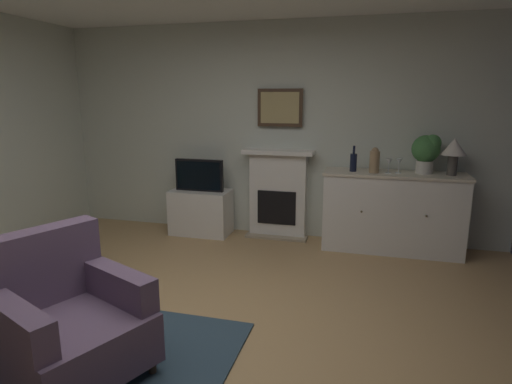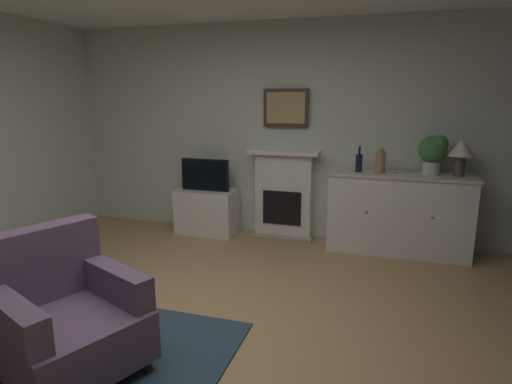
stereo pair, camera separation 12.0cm
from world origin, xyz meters
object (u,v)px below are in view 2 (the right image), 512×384
sideboard_cabinet (398,213)px  armchair (65,317)px  tv_set (205,175)px  vase_decorative (380,161)px  wine_glass_center (405,163)px  wine_glass_left (395,163)px  tv_cabinet (207,211)px  table_lamp (461,150)px  wine_bottle (359,162)px  potted_plant_small (434,151)px  fireplace_unit (284,194)px  framed_picture (286,108)px

sideboard_cabinet → armchair: (-2.05, -2.89, -0.07)m
tv_set → vase_decorative: bearing=-1.1°
wine_glass_center → wine_glass_left: bearing=-158.4°
sideboard_cabinet → tv_cabinet: bearing=179.6°
table_lamp → armchair: bearing=-132.3°
wine_bottle → tv_set: 1.90m
vase_decorative → potted_plant_small: size_ratio=0.65×
wine_glass_center → tv_cabinet: bearing=179.5°
vase_decorative → armchair: (-1.82, -2.84, -0.67)m
wine_glass_left → tv_cabinet: bearing=178.4°
fireplace_unit → wine_glass_left: (1.29, -0.23, 0.48)m
fireplace_unit → tv_cabinet: size_ratio=1.47×
sideboard_cabinet → vase_decorative: (-0.23, -0.05, 0.59)m
tv_set → wine_glass_left: bearing=-1.0°
tv_cabinet → tv_set: bearing=-90.0°
fireplace_unit → framed_picture: (0.00, 0.05, 1.05)m
framed_picture → sideboard_cabinet: 1.79m
framed_picture → tv_set: bearing=-166.7°
vase_decorative → tv_cabinet: bearing=178.2°
wine_glass_center → tv_cabinet: size_ratio=0.22×
fireplace_unit → framed_picture: framed_picture is taller
sideboard_cabinet → potted_plant_small: potted_plant_small is taller
potted_plant_small → armchair: potted_plant_small is taller
framed_picture → armchair: 3.41m
fireplace_unit → vase_decorative: bearing=-11.3°
sideboard_cabinet → armchair: size_ratio=1.49×
framed_picture → wine_bottle: bearing=-15.2°
framed_picture → wine_glass_center: size_ratio=3.33×
vase_decorative → tv_set: size_ratio=0.45×
wine_glass_left → armchair: (-1.97, -2.84, -0.65)m
wine_bottle → wine_glass_left: wine_bottle is taller
sideboard_cabinet → table_lamp: size_ratio=3.88×
framed_picture → tv_cabinet: (-0.97, -0.21, -1.32)m
table_lamp → vase_decorative: size_ratio=1.42×
table_lamp → wine_glass_center: bearing=-179.4°
vase_decorative → wine_glass_left: bearing=0.2°
sideboard_cabinet → vase_decorative: size_ratio=5.52×
framed_picture → wine_glass_center: 1.53m
table_lamp → tv_cabinet: size_ratio=0.53×
fireplace_unit → wine_glass_center: size_ratio=6.67×
fireplace_unit → wine_glass_left: fireplace_unit is taller
wine_bottle → armchair: (-1.59, -2.86, -0.63)m
wine_glass_left → wine_glass_center: bearing=21.6°
framed_picture → vase_decorative: bearing=-13.5°
wine_glass_left → tv_set: wine_glass_left is taller
table_lamp → potted_plant_small: (-0.26, 0.05, -0.02)m
sideboard_cabinet → wine_bottle: bearing=-177.1°
vase_decorative → tv_set: (-2.11, 0.04, -0.28)m
fireplace_unit → wine_glass_left: bearing=-10.0°
sideboard_cabinet → potted_plant_small: size_ratio=3.61×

